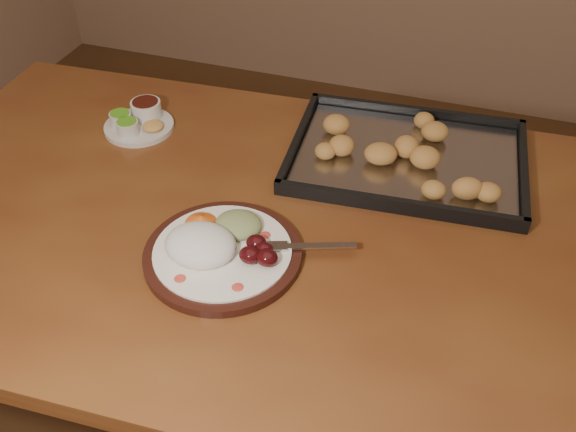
% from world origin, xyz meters
% --- Properties ---
extents(dining_table, '(1.55, 0.98, 0.75)m').
position_xyz_m(dining_table, '(-0.27, 0.14, 0.65)').
color(dining_table, brown).
rests_on(dining_table, ground).
extents(dinner_plate, '(0.36, 0.27, 0.06)m').
position_xyz_m(dinner_plate, '(-0.30, 0.03, 0.77)').
color(dinner_plate, black).
rests_on(dinner_plate, dining_table).
extents(condiment_saucer, '(0.15, 0.15, 0.05)m').
position_xyz_m(condiment_saucer, '(-0.63, 0.35, 0.77)').
color(condiment_saucer, beige).
rests_on(condiment_saucer, dining_table).
extents(baking_tray, '(0.50, 0.39, 0.05)m').
position_xyz_m(baking_tray, '(-0.05, 0.41, 0.77)').
color(baking_tray, black).
rests_on(baking_tray, dining_table).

